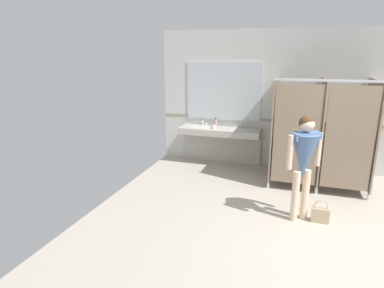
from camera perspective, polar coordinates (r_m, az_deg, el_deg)
The scene contains 10 objects.
ground_plane at distance 5.04m, azimuth 26.01°, elevation -16.04°, with size 7.74×6.50×0.10m, color #B2A899.
wall_back at distance 7.41m, azimuth 24.47°, elevation 6.63°, with size 7.74×0.12×2.98m, color silver.
wall_back_tile_band at distance 7.42m, azimuth 24.15°, elevation 3.21°, with size 7.74×0.01×0.06m, color #9E937F.
vanity_counter at distance 7.44m, azimuth 5.01°, elevation 1.19°, with size 1.81×0.56×0.97m.
mirror_panel at distance 7.45m, azimuth 5.55°, elevation 9.23°, with size 1.71×0.02×1.29m, color silver.
bathroom_stalls at distance 6.52m, azimuth 21.66°, elevation 2.15°, with size 1.78×1.38×2.06m.
person_standing at distance 5.01m, azimuth 19.06°, elevation -2.04°, with size 0.56×0.56×1.61m.
handbag at distance 5.36m, azimuth 21.60°, elevation -11.42°, with size 0.26×0.11×0.36m.
soap_dispenser at distance 7.47m, azimuth 4.19°, elevation 3.76°, with size 0.07×0.07×0.20m.
paper_cup at distance 7.22m, azimuth 3.85°, elevation 2.99°, with size 0.07×0.07×0.08m, color white.
Camera 1 is at (-0.84, -4.29, 2.45)m, focal length 30.37 mm.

